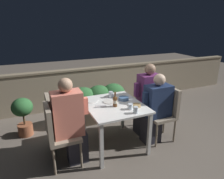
% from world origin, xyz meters
% --- Properties ---
extents(ground_plane, '(16.00, 16.00, 0.00)m').
position_xyz_m(ground_plane, '(0.00, 0.00, 0.00)').
color(ground_plane, '#665B51').
extents(parapet_wall, '(9.00, 0.18, 0.93)m').
position_xyz_m(parapet_wall, '(0.00, 1.84, 0.47)').
color(parapet_wall, gray).
rests_on(parapet_wall, ground_plane).
extents(dining_table, '(0.87, 1.00, 0.73)m').
position_xyz_m(dining_table, '(0.00, 0.00, 0.64)').
color(dining_table, white).
rests_on(dining_table, ground_plane).
extents(planter_hedge, '(1.17, 0.47, 0.75)m').
position_xyz_m(planter_hedge, '(0.08, 0.94, 0.41)').
color(planter_hedge, brown).
rests_on(planter_hedge, ground_plane).
extents(chair_left_near, '(0.43, 0.42, 0.93)m').
position_xyz_m(chair_left_near, '(-0.92, -0.15, 0.56)').
color(chair_left_near, gray).
rests_on(chair_left_near, ground_plane).
extents(person_coral_top, '(0.48, 0.26, 1.28)m').
position_xyz_m(person_coral_top, '(-0.72, -0.15, 0.64)').
color(person_coral_top, '#282833').
rests_on(person_coral_top, ground_plane).
extents(chair_left_far, '(0.43, 0.42, 0.93)m').
position_xyz_m(chair_left_far, '(-0.87, 0.21, 0.56)').
color(chair_left_far, gray).
rests_on(chair_left_far, ground_plane).
extents(chair_right_near, '(0.43, 0.42, 0.93)m').
position_xyz_m(chair_right_near, '(0.89, -0.15, 0.56)').
color(chair_right_near, gray).
rests_on(chair_right_near, ground_plane).
extents(person_navy_jumper, '(0.49, 0.26, 1.18)m').
position_xyz_m(person_navy_jumper, '(0.69, -0.15, 0.59)').
color(person_navy_jumper, '#282833').
rests_on(person_navy_jumper, ground_plane).
extents(chair_right_far, '(0.43, 0.42, 0.93)m').
position_xyz_m(chair_right_far, '(0.91, 0.16, 0.56)').
color(chair_right_far, gray).
rests_on(chair_right_far, ground_plane).
extents(person_purple_stripe, '(0.47, 0.26, 1.29)m').
position_xyz_m(person_purple_stripe, '(0.71, 0.16, 0.65)').
color(person_purple_stripe, '#282833').
rests_on(person_purple_stripe, ground_plane).
extents(beer_bottle, '(0.07, 0.07, 0.23)m').
position_xyz_m(beer_bottle, '(-0.02, -0.08, 0.82)').
color(beer_bottle, brown).
rests_on(beer_bottle, dining_table).
extents(plate_0, '(0.20, 0.20, 0.01)m').
position_xyz_m(plate_0, '(-0.03, 0.12, 0.74)').
color(plate_0, silver).
rests_on(plate_0, dining_table).
extents(plate_1, '(0.21, 0.21, 0.01)m').
position_xyz_m(plate_1, '(-0.28, 0.27, 0.74)').
color(plate_1, white).
rests_on(plate_1, dining_table).
extents(bowl_0, '(0.17, 0.17, 0.05)m').
position_xyz_m(bowl_0, '(0.22, 0.10, 0.76)').
color(bowl_0, '#4C709E').
rests_on(bowl_0, dining_table).
extents(bowl_1, '(0.13, 0.13, 0.04)m').
position_xyz_m(bowl_1, '(0.28, -0.22, 0.75)').
color(bowl_1, tan).
rests_on(bowl_1, dining_table).
extents(glass_cup_0, '(0.08, 0.08, 0.08)m').
position_xyz_m(glass_cup_0, '(0.15, -0.26, 0.77)').
color(glass_cup_0, silver).
rests_on(glass_cup_0, dining_table).
extents(glass_cup_1, '(0.07, 0.07, 0.10)m').
position_xyz_m(glass_cup_1, '(0.15, -0.41, 0.78)').
color(glass_cup_1, silver).
rests_on(glass_cup_1, dining_table).
extents(glass_cup_2, '(0.07, 0.07, 0.10)m').
position_xyz_m(glass_cup_2, '(0.07, 0.30, 0.78)').
color(glass_cup_2, silver).
rests_on(glass_cup_2, dining_table).
extents(fork_0, '(0.16, 0.09, 0.01)m').
position_xyz_m(fork_0, '(-0.21, 0.01, 0.74)').
color(fork_0, silver).
rests_on(fork_0, dining_table).
extents(potted_plant, '(0.36, 0.36, 0.71)m').
position_xyz_m(potted_plant, '(-1.34, 0.92, 0.44)').
color(potted_plant, '#9E5638').
rests_on(potted_plant, ground_plane).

